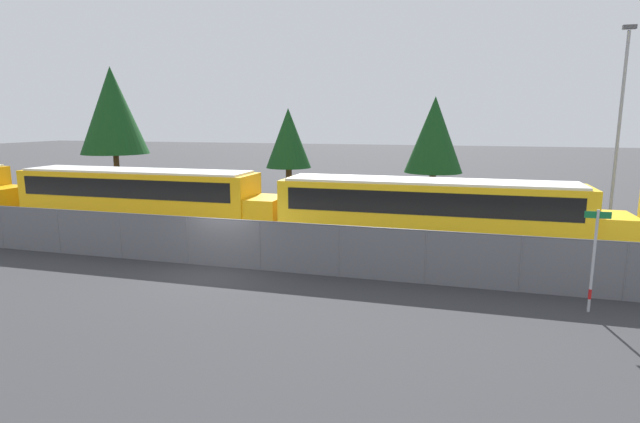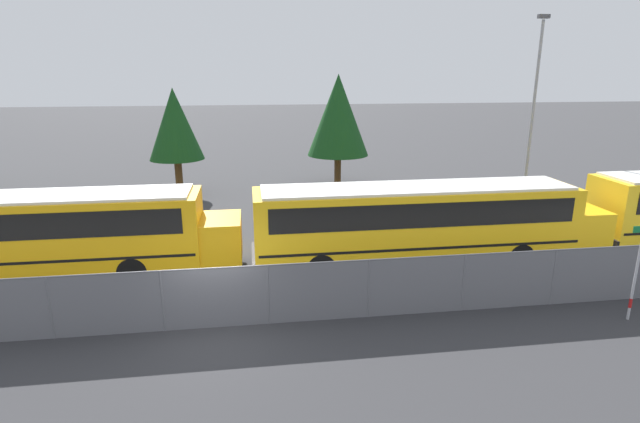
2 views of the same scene
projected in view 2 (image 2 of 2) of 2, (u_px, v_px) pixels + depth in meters
ground_plane at (218, 327)px, 14.88m from camera, size 200.00×200.00×0.00m
fence at (216, 297)px, 14.61m from camera, size 70.24×0.07×1.92m
school_bus_1 at (33, 229)px, 17.87m from camera, size 14.01×2.52×3.16m
school_bus_2 at (423, 218)px, 19.29m from camera, size 14.01×2.52×3.16m
street_sign at (637, 270)px, 14.91m from camera, size 0.70×0.09×3.07m
light_pole at (533, 108)px, 26.56m from camera, size 0.60×0.24×10.13m
tree_0 at (175, 124)px, 29.36m from camera, size 3.22×3.22×6.44m
tree_2 at (338, 115)px, 31.99m from camera, size 3.96×3.96×7.19m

